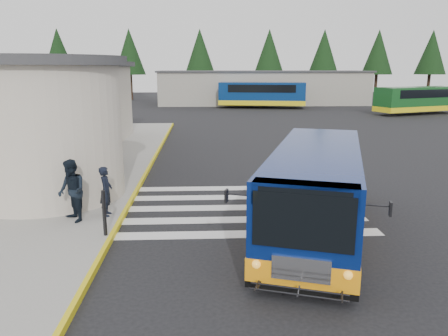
{
  "coord_description": "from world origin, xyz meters",
  "views": [
    {
      "loc": [
        -1.51,
        -14.69,
        4.57
      ],
      "look_at": [
        -0.85,
        -0.5,
        1.3
      ],
      "focal_mm": 35.0,
      "sensor_mm": 36.0,
      "label": 1
    }
  ],
  "objects_px": {
    "pedestrian_b": "(72,191)",
    "far_bus_b": "(417,99)",
    "pedestrian_a": "(106,191)",
    "bollard": "(104,213)",
    "transit_bus": "(316,194)",
    "far_bus_a": "(262,94)"
  },
  "relations": [
    {
      "from": "bollard",
      "to": "transit_bus",
      "type": "bearing_deg",
      "value": 2.55
    },
    {
      "from": "pedestrian_a",
      "to": "pedestrian_b",
      "type": "bearing_deg",
      "value": 116.74
    },
    {
      "from": "bollard",
      "to": "pedestrian_a",
      "type": "bearing_deg",
      "value": 100.31
    },
    {
      "from": "pedestrian_b",
      "to": "far_bus_b",
      "type": "height_order",
      "value": "far_bus_b"
    },
    {
      "from": "far_bus_a",
      "to": "pedestrian_a",
      "type": "bearing_deg",
      "value": 175.01
    },
    {
      "from": "transit_bus",
      "to": "pedestrian_a",
      "type": "relative_size",
      "value": 5.78
    },
    {
      "from": "pedestrian_a",
      "to": "far_bus_b",
      "type": "xyz_separation_m",
      "value": [
        24.32,
        30.2,
        0.6
      ]
    },
    {
      "from": "bollard",
      "to": "far_bus_b",
      "type": "xyz_separation_m",
      "value": [
        24.02,
        31.85,
        0.74
      ]
    },
    {
      "from": "pedestrian_a",
      "to": "transit_bus",
      "type": "bearing_deg",
      "value": -105.43
    },
    {
      "from": "pedestrian_b",
      "to": "bollard",
      "type": "distance_m",
      "value": 1.68
    },
    {
      "from": "pedestrian_b",
      "to": "bollard",
      "type": "relative_size",
      "value": 1.47
    },
    {
      "from": "pedestrian_b",
      "to": "bollard",
      "type": "bearing_deg",
      "value": 8.59
    },
    {
      "from": "transit_bus",
      "to": "far_bus_a",
      "type": "xyz_separation_m",
      "value": [
        3.62,
        39.04,
        0.48
      ]
    },
    {
      "from": "pedestrian_a",
      "to": "bollard",
      "type": "xyz_separation_m",
      "value": [
        0.3,
        -1.65,
        -0.14
      ]
    },
    {
      "from": "pedestrian_a",
      "to": "far_bus_b",
      "type": "distance_m",
      "value": 38.78
    },
    {
      "from": "pedestrian_a",
      "to": "pedestrian_b",
      "type": "xyz_separation_m",
      "value": [
        -0.87,
        -0.49,
        0.16
      ]
    },
    {
      "from": "transit_bus",
      "to": "far_bus_b",
      "type": "height_order",
      "value": "far_bus_b"
    },
    {
      "from": "transit_bus",
      "to": "pedestrian_a",
      "type": "bearing_deg",
      "value": -174.91
    },
    {
      "from": "pedestrian_a",
      "to": "pedestrian_b",
      "type": "relative_size",
      "value": 0.83
    },
    {
      "from": "pedestrian_a",
      "to": "bollard",
      "type": "relative_size",
      "value": 1.22
    },
    {
      "from": "pedestrian_a",
      "to": "bollard",
      "type": "height_order",
      "value": "pedestrian_a"
    },
    {
      "from": "far_bus_b",
      "to": "pedestrian_a",
      "type": "bearing_deg",
      "value": 120.78
    }
  ]
}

